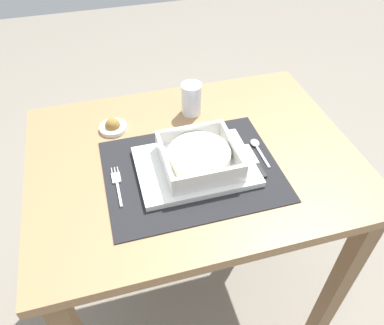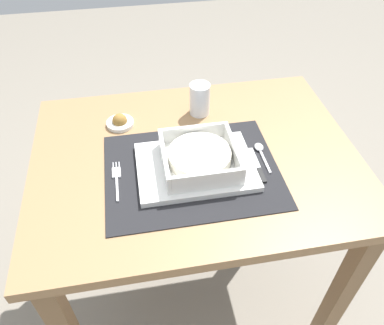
{
  "view_description": "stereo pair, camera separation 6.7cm",
  "coord_description": "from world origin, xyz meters",
  "px_view_note": "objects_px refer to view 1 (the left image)",
  "views": [
    {
      "loc": [
        -0.21,
        -0.73,
        1.44
      ],
      "look_at": [
        -0.02,
        -0.06,
        0.78
      ],
      "focal_mm": 35.41,
      "sensor_mm": 36.0,
      "label": 1
    },
    {
      "loc": [
        -0.14,
        -0.74,
        1.44
      ],
      "look_at": [
        -0.02,
        -0.06,
        0.78
      ],
      "focal_mm": 35.41,
      "sensor_mm": 36.0,
      "label": 2
    }
  ],
  "objects_px": {
    "spoon": "(257,146)",
    "butter_knife": "(257,163)",
    "fork": "(117,183)",
    "drinking_glass": "(191,101)",
    "dining_table": "(193,185)",
    "porridge_bowl": "(199,157)",
    "condiment_saucer": "(113,126)",
    "bread_knife": "(249,163)"
  },
  "relations": [
    {
      "from": "spoon",
      "to": "butter_knife",
      "type": "bearing_deg",
      "value": -114.53
    },
    {
      "from": "fork",
      "to": "drinking_glass",
      "type": "relative_size",
      "value": 1.39
    },
    {
      "from": "dining_table",
      "to": "porridge_bowl",
      "type": "bearing_deg",
      "value": -90.41
    },
    {
      "from": "porridge_bowl",
      "to": "spoon",
      "type": "xyz_separation_m",
      "value": [
        0.18,
        0.03,
        -0.03
      ]
    },
    {
      "from": "butter_knife",
      "to": "drinking_glass",
      "type": "distance_m",
      "value": 0.29
    },
    {
      "from": "condiment_saucer",
      "to": "bread_knife",
      "type": "bearing_deg",
      "value": -37.03
    },
    {
      "from": "porridge_bowl",
      "to": "drinking_glass",
      "type": "height_order",
      "value": "drinking_glass"
    },
    {
      "from": "butter_knife",
      "to": "drinking_glass",
      "type": "bearing_deg",
      "value": 107.61
    },
    {
      "from": "dining_table",
      "to": "spoon",
      "type": "xyz_separation_m",
      "value": [
        0.18,
        -0.02,
        0.13
      ]
    },
    {
      "from": "porridge_bowl",
      "to": "bread_knife",
      "type": "distance_m",
      "value": 0.14
    },
    {
      "from": "fork",
      "to": "drinking_glass",
      "type": "height_order",
      "value": "drinking_glass"
    },
    {
      "from": "spoon",
      "to": "condiment_saucer",
      "type": "height_order",
      "value": "condiment_saucer"
    },
    {
      "from": "fork",
      "to": "condiment_saucer",
      "type": "height_order",
      "value": "condiment_saucer"
    },
    {
      "from": "fork",
      "to": "drinking_glass",
      "type": "distance_m",
      "value": 0.36
    },
    {
      "from": "butter_knife",
      "to": "condiment_saucer",
      "type": "distance_m",
      "value": 0.43
    },
    {
      "from": "bread_knife",
      "to": "drinking_glass",
      "type": "height_order",
      "value": "drinking_glass"
    },
    {
      "from": "porridge_bowl",
      "to": "bread_knife",
      "type": "xyz_separation_m",
      "value": [
        0.13,
        -0.02,
        -0.03
      ]
    },
    {
      "from": "fork",
      "to": "spoon",
      "type": "xyz_separation_m",
      "value": [
        0.39,
        0.03,
        0.0
      ]
    },
    {
      "from": "dining_table",
      "to": "bread_knife",
      "type": "distance_m",
      "value": 0.2
    },
    {
      "from": "dining_table",
      "to": "porridge_bowl",
      "type": "height_order",
      "value": "porridge_bowl"
    },
    {
      "from": "dining_table",
      "to": "drinking_glass",
      "type": "bearing_deg",
      "value": 75.97
    },
    {
      "from": "butter_knife",
      "to": "dining_table",
      "type": "bearing_deg",
      "value": 148.38
    },
    {
      "from": "drinking_glass",
      "to": "butter_knife",
      "type": "bearing_deg",
      "value": -68.87
    },
    {
      "from": "fork",
      "to": "butter_knife",
      "type": "relative_size",
      "value": 1.05
    },
    {
      "from": "drinking_glass",
      "to": "fork",
      "type": "bearing_deg",
      "value": -137.09
    },
    {
      "from": "butter_knife",
      "to": "condiment_saucer",
      "type": "bearing_deg",
      "value": 140.79
    },
    {
      "from": "butter_knife",
      "to": "drinking_glass",
      "type": "relative_size",
      "value": 1.33
    },
    {
      "from": "dining_table",
      "to": "drinking_glass",
      "type": "relative_size",
      "value": 8.98
    },
    {
      "from": "porridge_bowl",
      "to": "fork",
      "type": "distance_m",
      "value": 0.22
    },
    {
      "from": "butter_knife",
      "to": "bread_knife",
      "type": "xyz_separation_m",
      "value": [
        -0.02,
        0.0,
        0.0
      ]
    },
    {
      "from": "dining_table",
      "to": "drinking_glass",
      "type": "distance_m",
      "value": 0.25
    },
    {
      "from": "fork",
      "to": "condiment_saucer",
      "type": "xyz_separation_m",
      "value": [
        0.02,
        0.22,
        0.01
      ]
    },
    {
      "from": "fork",
      "to": "porridge_bowl",
      "type": "bearing_deg",
      "value": -0.6
    },
    {
      "from": "porridge_bowl",
      "to": "drinking_glass",
      "type": "xyz_separation_m",
      "value": [
        0.05,
        0.24,
        0.0
      ]
    },
    {
      "from": "dining_table",
      "to": "bread_knife",
      "type": "xyz_separation_m",
      "value": [
        0.13,
        -0.08,
        0.13
      ]
    },
    {
      "from": "porridge_bowl",
      "to": "dining_table",
      "type": "bearing_deg",
      "value": 89.59
    },
    {
      "from": "dining_table",
      "to": "spoon",
      "type": "distance_m",
      "value": 0.22
    },
    {
      "from": "butter_knife",
      "to": "condiment_saucer",
      "type": "height_order",
      "value": "condiment_saucer"
    },
    {
      "from": "butter_knife",
      "to": "bread_knife",
      "type": "relative_size",
      "value": 0.99
    },
    {
      "from": "spoon",
      "to": "bread_knife",
      "type": "height_order",
      "value": "spoon"
    },
    {
      "from": "condiment_saucer",
      "to": "porridge_bowl",
      "type": "bearing_deg",
      "value": -48.78
    },
    {
      "from": "bread_knife",
      "to": "spoon",
      "type": "bearing_deg",
      "value": 52.32
    }
  ]
}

